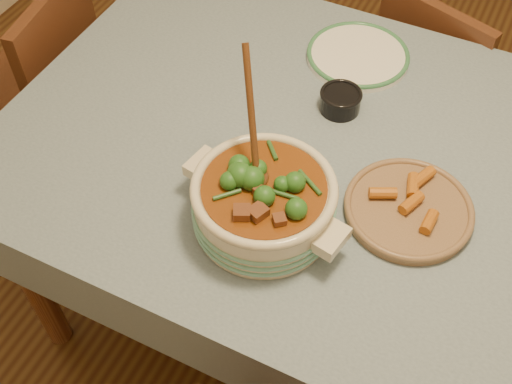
# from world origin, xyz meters

# --- Properties ---
(floor) EXTENTS (4.50, 4.50, 0.00)m
(floor) POSITION_xyz_m (0.00, 0.00, 0.00)
(floor) COLOR #402212
(floor) RESTS_ON ground
(dining_table) EXTENTS (1.68, 1.08, 0.76)m
(dining_table) POSITION_xyz_m (0.00, 0.00, 0.66)
(dining_table) COLOR brown
(dining_table) RESTS_ON floor
(stew_casserole) EXTENTS (0.38, 0.34, 0.35)m
(stew_casserole) POSITION_xyz_m (-0.11, -0.25, 0.83)
(stew_casserole) COLOR beige
(stew_casserole) RESTS_ON dining_table
(white_plate) EXTENTS (0.33, 0.33, 0.02)m
(white_plate) POSITION_xyz_m (-0.12, 0.34, 0.77)
(white_plate) COLOR white
(white_plate) RESTS_ON dining_table
(condiment_bowl) EXTENTS (0.10, 0.10, 0.05)m
(condiment_bowl) POSITION_xyz_m (-0.09, 0.14, 0.79)
(condiment_bowl) COLOR black
(condiment_bowl) RESTS_ON dining_table
(fried_plate) EXTENTS (0.32, 0.32, 0.05)m
(fried_plate) POSITION_xyz_m (0.16, -0.10, 0.77)
(fried_plate) COLOR #987554
(fried_plate) RESTS_ON dining_table
(chair_far) EXTENTS (0.47, 0.47, 0.79)m
(chair_far) POSITION_xyz_m (0.06, 0.70, 0.45)
(chair_far) COLOR brown
(chair_far) RESTS_ON floor
(chair_left) EXTENTS (0.44, 0.44, 0.83)m
(chair_left) POSITION_xyz_m (-1.05, 0.10, 0.47)
(chair_left) COLOR brown
(chair_left) RESTS_ON floor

